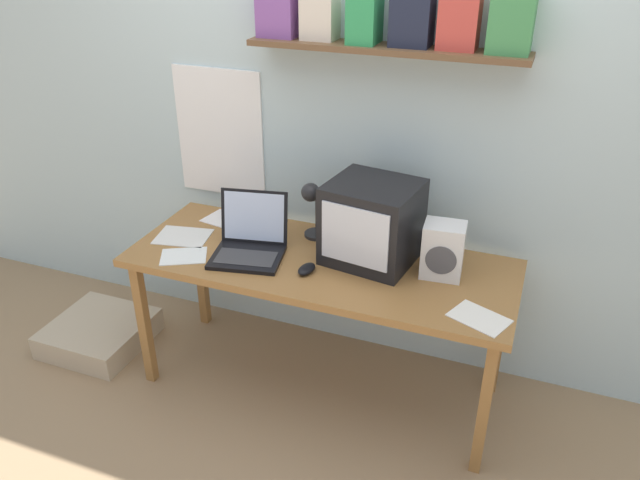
{
  "coord_description": "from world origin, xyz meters",
  "views": [
    {
      "loc": [
        0.85,
        -2.22,
        2.08
      ],
      "look_at": [
        0.0,
        0.0,
        0.8
      ],
      "focal_mm": 35.0,
      "sensor_mm": 36.0,
      "label": 1
    }
  ],
  "objects": [
    {
      "name": "ground_plane",
      "position": [
        0.0,
        0.0,
        0.0
      ],
      "size": [
        12.0,
        12.0,
        0.0
      ],
      "primitive_type": "plane",
      "color": "#9B7C59"
    },
    {
      "name": "back_wall",
      "position": [
        0.0,
        0.43,
        1.31
      ],
      "size": [
        5.6,
        0.24,
        2.6
      ],
      "color": "silver",
      "rests_on": "ground_plane"
    },
    {
      "name": "corner_desk",
      "position": [
        0.0,
        0.0,
        0.64
      ],
      "size": [
        1.71,
        0.65,
        0.7
      ],
      "color": "#9B6A37",
      "rests_on": "ground_plane"
    },
    {
      "name": "crt_monitor",
      "position": [
        0.2,
        0.09,
        0.88
      ],
      "size": [
        0.41,
        0.39,
        0.36
      ],
      "rotation": [
        0.0,
        0.0,
        -0.15
      ],
      "color": "black",
      "rests_on": "corner_desk"
    },
    {
      "name": "laptop",
      "position": [
        -0.32,
        -0.05,
        0.77
      ],
      "size": [
        0.36,
        0.35,
        0.26
      ],
      "rotation": [
        0.0,
        0.0,
        0.2
      ],
      "color": "black",
      "rests_on": "corner_desk"
    },
    {
      "name": "desk_lamp",
      "position": [
        -0.1,
        0.18,
        0.88
      ],
      "size": [
        0.12,
        0.15,
        0.29
      ],
      "rotation": [
        0.0,
        0.0,
        -0.22
      ],
      "color": "#232326",
      "rests_on": "corner_desk"
    },
    {
      "name": "juice_glass",
      "position": [
        0.43,
        0.22,
        0.76
      ],
      "size": [
        0.07,
        0.07,
        0.13
      ],
      "color": "white",
      "rests_on": "corner_desk"
    },
    {
      "name": "space_heater",
      "position": [
        0.52,
        0.07,
        0.82
      ],
      "size": [
        0.18,
        0.15,
        0.24
      ],
      "rotation": [
        0.0,
        0.0,
        0.08
      ],
      "color": "white",
      "rests_on": "corner_desk"
    },
    {
      "name": "computer_mouse",
      "position": [
        -0.02,
        -0.12,
        0.72
      ],
      "size": [
        0.08,
        0.11,
        0.03
      ],
      "rotation": [
        0.0,
        0.0,
        -0.15
      ],
      "color": "black",
      "rests_on": "corner_desk"
    },
    {
      "name": "open_notebook",
      "position": [
        -0.68,
        -0.03,
        0.71
      ],
      "size": [
        0.28,
        0.23,
        0.0
      ],
      "rotation": [
        0.0,
        0.0,
        0.19
      ],
      "color": "silver",
      "rests_on": "corner_desk"
    },
    {
      "name": "printed_handout",
      "position": [
        0.72,
        -0.2,
        0.71
      ],
      "size": [
        0.25,
        0.22,
        0.0
      ],
      "rotation": [
        0.0,
        0.0,
        -0.4
      ],
      "color": "white",
      "rests_on": "corner_desk"
    },
    {
      "name": "loose_paper_near_monitor",
      "position": [
        -0.58,
        -0.19,
        0.71
      ],
      "size": [
        0.25,
        0.22,
        0.0
      ],
      "rotation": [
        0.0,
        0.0,
        0.48
      ],
      "color": "white",
      "rests_on": "corner_desk"
    },
    {
      "name": "loose_paper_near_laptop",
      "position": [
        -0.57,
        0.2,
        0.71
      ],
      "size": [
        0.26,
        0.2,
        0.0
      ],
      "rotation": [
        0.0,
        0.0,
        -0.19
      ],
      "color": "white",
      "rests_on": "corner_desk"
    },
    {
      "name": "floor_cushion",
      "position": [
        -1.22,
        -0.12,
        0.07
      ],
      "size": [
        0.48,
        0.48,
        0.13
      ],
      "color": "#BEAA8C",
      "rests_on": "ground_plane"
    }
  ]
}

